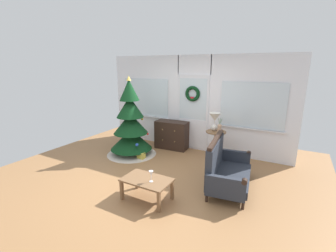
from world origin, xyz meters
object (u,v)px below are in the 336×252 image
dresser_cabinet (172,135)px  wine_glass (151,174)px  side_table (216,140)px  flower_vase (220,128)px  coffee_table (147,182)px  gift_box (141,156)px  settee_sofa (224,168)px  table_lamp (215,119)px  christmas_tree (131,127)px

dresser_cabinet → wine_glass: (0.96, -2.56, 0.13)m
side_table → flower_vase: flower_vase is taller
wine_glass → dresser_cabinet: bearing=110.6°
coffee_table → wine_glass: (0.12, -0.04, 0.20)m
flower_vase → gift_box: 2.05m
dresser_cabinet → settee_sofa: bearing=-37.1°
table_lamp → coffee_table: 2.45m
settee_sofa → side_table: settee_sofa is taller
christmas_tree → flower_vase: bearing=15.5°
settee_sofa → gift_box: bearing=170.7°
wine_glass → gift_box: bearing=130.3°
coffee_table → dresser_cabinet: bearing=108.5°
dresser_cabinet → gift_box: 1.15m
settee_sofa → side_table: (-0.56, 1.18, 0.15)m
christmas_tree → side_table: size_ratio=2.76×
settee_sofa → table_lamp: table_lamp is taller
christmas_tree → dresser_cabinet: 1.21m
table_lamp → flower_vase: 0.25m
side_table → flower_vase: (0.10, -0.06, 0.33)m
wine_glass → settee_sofa: bearing=50.2°
side_table → christmas_tree: bearing=-162.2°
christmas_tree → side_table: bearing=17.8°
wine_glass → gift_box: (-1.26, 1.49, -0.44)m
side_table → coffee_table: size_ratio=0.87×
christmas_tree → table_lamp: (2.00, 0.70, 0.29)m
settee_sofa → flower_vase: bearing=112.2°
christmas_tree → flower_vase: size_ratio=5.82×
settee_sofa → flower_vase: size_ratio=4.22×
settee_sofa → coffee_table: bearing=-134.1°
dresser_cabinet → side_table: 1.37m
wine_glass → gift_box: wine_glass is taller
flower_vase → gift_box: bearing=-156.4°
side_table → wine_glass: (-0.38, -2.31, 0.00)m
flower_vase → dresser_cabinet: bearing=167.8°
christmas_tree → flower_vase: 2.24m
christmas_tree → flower_vase: christmas_tree is taller
side_table → coffee_table: 2.33m
dresser_cabinet → coffee_table: (0.84, -2.52, -0.06)m
table_lamp → gift_box: bearing=-151.4°
dresser_cabinet → coffee_table: dresser_cabinet is taller
coffee_table → gift_box: bearing=128.3°
settee_sofa → table_lamp: size_ratio=3.36×
dresser_cabinet → gift_box: bearing=-105.6°
table_lamp → flower_vase: size_ratio=1.26×
flower_vase → wine_glass: flower_vase is taller
flower_vase → gift_box: flower_vase is taller
dresser_cabinet → table_lamp: table_lamp is taller
dresser_cabinet → wine_glass: bearing=-69.4°
flower_vase → coffee_table: (-0.59, -2.21, -0.53)m
dresser_cabinet → table_lamp: size_ratio=2.11×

